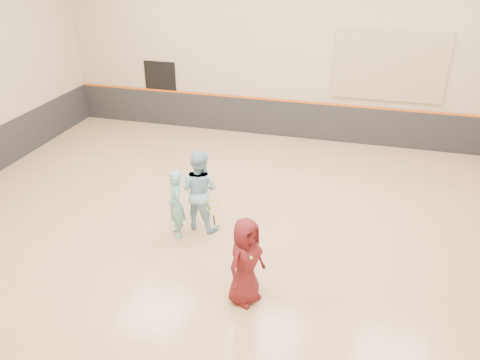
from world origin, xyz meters
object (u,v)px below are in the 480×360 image
(girl, at_px, (176,205))
(spare_racket, at_px, (306,165))
(instructor, at_px, (199,190))
(young_man, at_px, (246,262))

(girl, bearing_deg, spare_racket, 119.31)
(girl, bearing_deg, instructor, 108.64)
(girl, xyz_separation_m, instructor, (0.38, 0.46, 0.16))
(young_man, distance_m, spare_racket, 5.84)
(instructor, bearing_deg, young_man, 138.14)
(girl, height_order, spare_racket, girl)
(instructor, distance_m, young_man, 2.62)
(young_man, bearing_deg, girl, 76.55)
(instructor, height_order, young_man, instructor)
(spare_racket, bearing_deg, young_man, -92.94)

